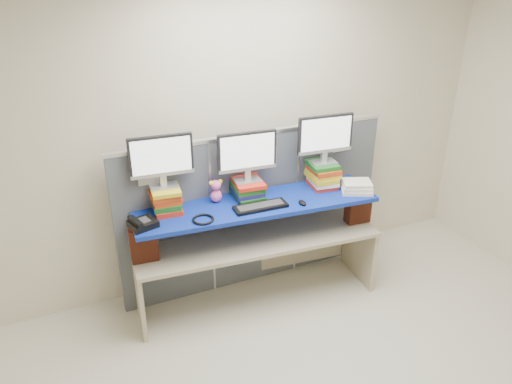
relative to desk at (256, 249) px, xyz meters
name	(u,v)px	position (x,y,z in m)	size (l,w,h in m)	color
room	(376,244)	(0.12, -1.49, 0.87)	(5.00, 4.00, 2.80)	beige
cubicle_partition	(255,209)	(0.12, 0.29, 0.24)	(2.60, 0.06, 1.53)	#484D55
desk	(256,249)	(0.00, 0.00, 0.00)	(2.22, 0.82, 0.66)	tan
brick_pier_left	(144,244)	(-0.98, 0.04, 0.28)	(0.22, 0.12, 0.30)	maroon
brick_pier_right	(358,207)	(0.98, -0.14, 0.28)	(0.22, 0.12, 0.30)	maroon
blue_board	(256,204)	(0.00, 0.00, 0.45)	(2.11, 0.53, 0.04)	#0C2596
book_stack_left	(165,198)	(-0.74, 0.18, 0.58)	(0.26, 0.33, 0.21)	red
book_stack_center	(247,189)	(-0.03, 0.13, 0.55)	(0.28, 0.32, 0.16)	#185D1C
book_stack_right	(322,174)	(0.69, 0.06, 0.59)	(0.27, 0.32, 0.23)	red
monitor_left	(161,159)	(-0.74, 0.18, 0.93)	(0.51, 0.16, 0.45)	#B0B0B6
monitor_center	(247,154)	(-0.03, 0.12, 0.88)	(0.51, 0.16, 0.45)	#B0B0B6
monitor_right	(325,136)	(0.69, 0.06, 0.95)	(0.51, 0.16, 0.45)	#B0B0B6
keyboard	(261,207)	(-0.01, -0.11, 0.49)	(0.47, 0.17, 0.03)	black
mouse	(302,203)	(0.35, -0.19, 0.49)	(0.05, 0.10, 0.03)	black
desk_phone	(142,223)	(-0.99, -0.02, 0.50)	(0.24, 0.23, 0.08)	black
headset	(203,219)	(-0.52, -0.12, 0.48)	(0.18, 0.18, 0.02)	black
plush_toy	(216,191)	(-0.31, 0.15, 0.58)	(0.12, 0.09, 0.21)	pink
binder_stack	(357,187)	(0.92, -0.17, 0.52)	(0.33, 0.31, 0.10)	silver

